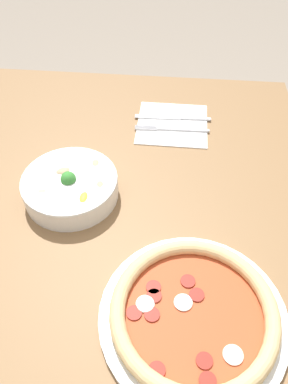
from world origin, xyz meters
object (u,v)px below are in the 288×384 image
knife (176,118)px  pizza (194,314)px  bowl (71,186)px  fork (173,129)px

knife → pizza: bearing=93.8°
knife → bowl: bearing=52.9°
pizza → knife: pizza is taller
pizza → bowl: bearing=45.8°
pizza → bowl: (0.25, 0.26, 0.01)m
pizza → fork: size_ratio=1.64×
bowl → fork: (0.24, -0.21, -0.03)m
pizza → bowl: 0.36m
pizza → knife: size_ratio=1.55×
knife → fork: bearing=81.2°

